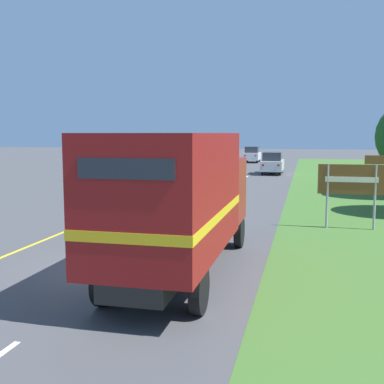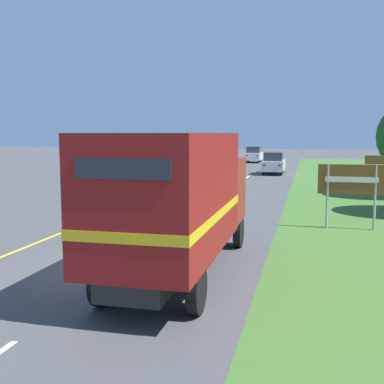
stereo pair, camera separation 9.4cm
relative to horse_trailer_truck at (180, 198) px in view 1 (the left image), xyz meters
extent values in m
plane|color=#444447|center=(-1.72, 0.27, -1.96)|extent=(200.00, 200.00, 0.00)
cube|color=yellow|center=(-5.42, 20.76, -1.96)|extent=(0.12, 73.84, 0.01)
cube|color=white|center=(-1.72, 1.02, -1.96)|extent=(0.12, 2.60, 0.01)
cube|color=white|center=(-1.72, 7.62, -1.96)|extent=(0.12, 2.60, 0.01)
cube|color=white|center=(-1.72, 14.22, -1.96)|extent=(0.12, 2.60, 0.01)
cube|color=white|center=(-1.72, 20.82, -1.96)|extent=(0.12, 2.60, 0.01)
cube|color=white|center=(-1.72, 27.42, -1.96)|extent=(0.12, 2.60, 0.01)
cylinder|color=black|center=(-1.00, 3.44, -1.46)|extent=(0.22, 1.00, 1.00)
cylinder|color=black|center=(1.00, 3.44, -1.46)|extent=(0.22, 1.00, 1.00)
cylinder|color=black|center=(-1.00, -2.32, -1.46)|extent=(0.22, 1.00, 1.00)
cylinder|color=black|center=(1.00, -2.32, -1.46)|extent=(0.22, 1.00, 1.00)
cube|color=black|center=(0.00, 0.27, -1.28)|extent=(1.27, 7.71, 0.36)
cube|color=maroon|center=(0.00, -0.78, 0.23)|extent=(2.32, 5.61, 2.66)
cube|color=gold|center=(0.00, -0.78, -0.24)|extent=(2.34, 5.63, 0.20)
cube|color=#232833|center=(0.00, -3.59, 0.96)|extent=(1.74, 0.03, 0.36)
cube|color=maroon|center=(0.00, 3.08, -0.15)|extent=(2.22, 2.10, 1.90)
cube|color=#283342|center=(0.00, 4.14, 0.08)|extent=(1.97, 0.03, 0.85)
cylinder|color=black|center=(-4.53, 15.54, -1.63)|extent=(0.16, 0.66, 0.66)
cylinder|color=black|center=(-3.05, 15.54, -1.63)|extent=(0.16, 0.66, 0.66)
cylinder|color=black|center=(-4.53, 13.05, -1.63)|extent=(0.16, 0.66, 0.66)
cylinder|color=black|center=(-3.05, 13.05, -1.63)|extent=(0.16, 0.66, 0.66)
cube|color=white|center=(-3.79, 14.30, -1.23)|extent=(1.80, 4.01, 0.81)
cube|color=#282D38|center=(-3.79, 14.13, -0.48)|extent=(1.55, 2.21, 0.69)
cube|color=red|center=(-4.42, 12.28, -1.09)|extent=(0.20, 0.03, 0.14)
cube|color=red|center=(-3.16, 12.28, -1.09)|extent=(0.20, 0.03, 0.14)
cylinder|color=black|center=(-0.62, 32.68, -1.63)|extent=(0.16, 0.66, 0.66)
cylinder|color=black|center=(0.86, 32.68, -1.63)|extent=(0.16, 0.66, 0.66)
cylinder|color=black|center=(-0.62, 29.84, -1.63)|extent=(0.16, 0.66, 0.66)
cylinder|color=black|center=(0.86, 29.84, -1.63)|extent=(0.16, 0.66, 0.66)
cube|color=silver|center=(0.12, 31.26, -1.21)|extent=(1.80, 4.57, 0.85)
cube|color=#282D38|center=(0.12, 31.08, -0.42)|extent=(1.55, 2.52, 0.73)
cube|color=red|center=(-0.51, 28.96, -1.06)|extent=(0.20, 0.03, 0.14)
cube|color=red|center=(0.75, 28.96, -1.06)|extent=(0.20, 0.03, 0.14)
cylinder|color=black|center=(-4.18, 48.92, -1.63)|extent=(0.16, 0.66, 0.66)
cylinder|color=black|center=(-2.71, 48.92, -1.63)|extent=(0.16, 0.66, 0.66)
cylinder|color=black|center=(-4.18, 46.43, -1.63)|extent=(0.16, 0.66, 0.66)
cylinder|color=black|center=(-2.71, 46.43, -1.63)|extent=(0.16, 0.66, 0.66)
cube|color=white|center=(-3.45, 47.68, -1.20)|extent=(1.80, 4.01, 0.87)
cube|color=#282D38|center=(-3.45, 47.52, -0.39)|extent=(1.55, 2.21, 0.74)
cube|color=red|center=(-4.08, 45.66, -1.05)|extent=(0.20, 0.03, 0.14)
cube|color=red|center=(-2.82, 45.66, -1.05)|extent=(0.20, 0.03, 0.14)
cylinder|color=#9E9EA3|center=(3.76, 7.25, -0.77)|extent=(0.09, 0.09, 2.39)
cylinder|color=#9E9EA3|center=(5.44, 7.25, -0.77)|extent=(0.09, 0.09, 2.39)
cube|color=brown|center=(4.60, 7.25, -0.13)|extent=(2.39, 0.06, 1.10)
cube|color=brown|center=(5.41, 7.25, 0.60)|extent=(0.77, 0.06, 0.32)
cube|color=silver|center=(4.60, 7.21, -0.13)|extent=(1.86, 0.02, 0.20)
camera|label=1|loc=(2.95, -11.17, 1.55)|focal=45.00mm
camera|label=2|loc=(3.04, -11.15, 1.55)|focal=45.00mm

